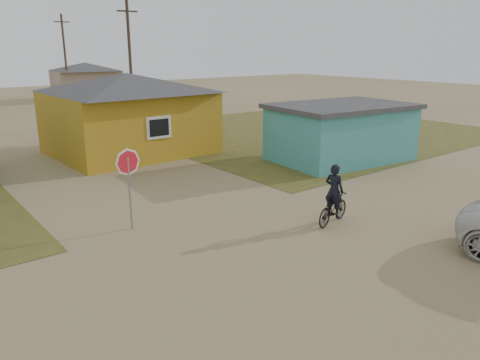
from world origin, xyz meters
The scene contains 9 objects.
ground centered at (0.00, 0.00, 0.00)m, with size 120.00×120.00×0.00m, color #937E55.
grass_ne centered at (14.00, 13.00, 0.01)m, with size 20.00×18.00×0.00m, color brown.
house_yellow centered at (2.50, 14.00, 2.00)m, with size 7.72×6.76×3.90m.
shed_turquoise centered at (9.50, 6.50, 1.31)m, with size 6.71×4.93×2.60m.
house_beige_east centered at (10.00, 40.00, 1.86)m, with size 6.95×6.05×3.60m.
utility_pole_near centered at (6.50, 22.00, 4.14)m, with size 1.40×0.20×8.00m.
utility_pole_far centered at (7.50, 38.00, 4.14)m, with size 1.40×0.20×8.00m.
stop_sign centered at (-2.00, 4.44, 1.76)m, with size 0.76×0.24×2.39m.
cyclist centered at (2.92, 1.14, 0.67)m, with size 1.68×0.80×1.83m.
Camera 1 is at (-7.33, -7.49, 5.09)m, focal length 35.00 mm.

